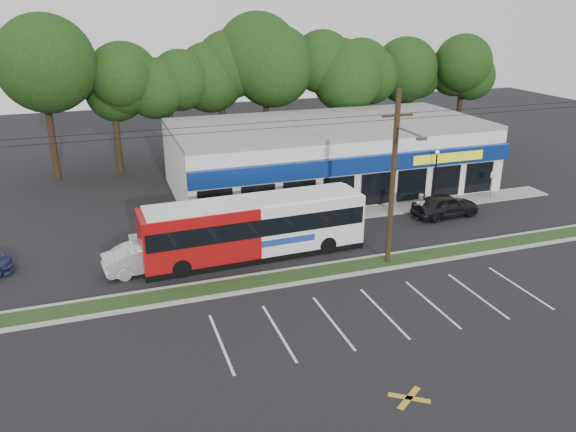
% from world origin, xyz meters
% --- Properties ---
extents(ground, '(120.00, 120.00, 0.00)m').
position_xyz_m(ground, '(0.00, 0.00, 0.00)').
color(ground, black).
rests_on(ground, ground).
extents(grass_strip, '(40.00, 1.60, 0.12)m').
position_xyz_m(grass_strip, '(0.00, 1.00, 0.06)').
color(grass_strip, '#213114').
rests_on(grass_strip, ground).
extents(curb_south, '(40.00, 0.25, 0.14)m').
position_xyz_m(curb_south, '(0.00, 0.15, 0.07)').
color(curb_south, '#9E9E93').
rests_on(curb_south, ground).
extents(curb_north, '(40.00, 0.25, 0.14)m').
position_xyz_m(curb_north, '(0.00, 1.85, 0.07)').
color(curb_north, '#9E9E93').
rests_on(curb_north, ground).
extents(sidewalk, '(32.00, 2.20, 0.10)m').
position_xyz_m(sidewalk, '(5.00, 9.00, 0.05)').
color(sidewalk, '#9E9E93').
rests_on(sidewalk, ground).
extents(strip_mall, '(25.00, 12.55, 5.30)m').
position_xyz_m(strip_mall, '(5.50, 15.91, 2.65)').
color(strip_mall, silver).
rests_on(strip_mall, ground).
extents(utility_pole, '(50.00, 2.77, 10.00)m').
position_xyz_m(utility_pole, '(2.83, 0.93, 5.41)').
color(utility_pole, black).
rests_on(utility_pole, ground).
extents(lamp_post, '(0.30, 0.30, 4.25)m').
position_xyz_m(lamp_post, '(11.00, 8.80, 2.67)').
color(lamp_post, black).
rests_on(lamp_post, ground).
extents(sign_post, '(0.45, 0.10, 2.23)m').
position_xyz_m(sign_post, '(16.00, 8.57, 1.56)').
color(sign_post, '#59595E').
rests_on(sign_post, ground).
extents(tree_line, '(46.76, 6.76, 11.83)m').
position_xyz_m(tree_line, '(4.00, 26.00, 8.42)').
color(tree_line, black).
rests_on(tree_line, ground).
extents(metrobus, '(13.32, 3.28, 3.55)m').
position_xyz_m(metrobus, '(-4.03, 4.50, 1.88)').
color(metrobus, '#A20C0E').
rests_on(metrobus, ground).
extents(car_dark, '(4.97, 2.24, 1.66)m').
position_xyz_m(car_dark, '(10.53, 6.54, 0.83)').
color(car_dark, black).
rests_on(car_dark, ground).
extents(car_silver, '(5.17, 2.38, 1.64)m').
position_xyz_m(car_silver, '(-10.21, 4.53, 0.82)').
color(car_silver, '#B0B1B8').
rests_on(car_silver, ground).
extents(pedestrian_a, '(0.72, 0.70, 1.66)m').
position_xyz_m(pedestrian_a, '(7.33, 8.50, 0.83)').
color(pedestrian_a, silver).
rests_on(pedestrian_a, ground).
extents(pedestrian_b, '(1.14, 1.08, 1.86)m').
position_xyz_m(pedestrian_b, '(8.58, 6.76, 0.93)').
color(pedestrian_b, beige).
rests_on(pedestrian_b, ground).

